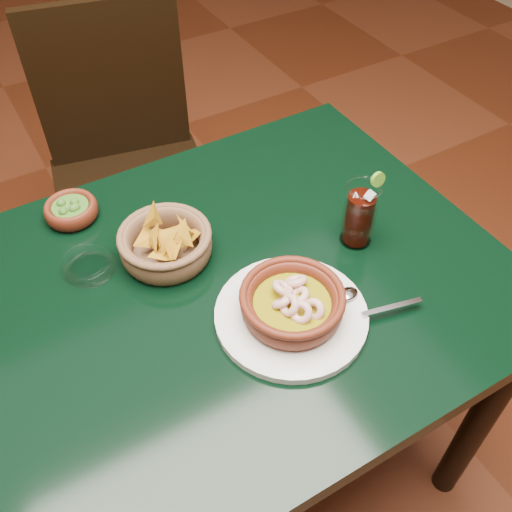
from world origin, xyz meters
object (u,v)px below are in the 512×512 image
shrimp_plate (292,306)px  chip_basket (166,244)px  dining_chair (129,166)px  cola_drink (359,215)px  dining_table (187,334)px

shrimp_plate → chip_basket: (-0.12, 0.24, -0.00)m
shrimp_plate → chip_basket: 0.27m
dining_chair → cola_drink: 0.83m
shrimp_plate → cola_drink: cola_drink is taller
dining_table → cola_drink: bearing=-4.9°
dining_table → shrimp_plate: 0.24m
shrimp_plate → chip_basket: size_ratio=1.65×
shrimp_plate → chip_basket: chip_basket is taller
shrimp_plate → dining_chair: bearing=90.5°
dining_table → chip_basket: bearing=78.5°
shrimp_plate → cola_drink: (0.21, 0.10, 0.03)m
dining_chair → shrimp_plate: size_ratio=2.77×
chip_basket → cola_drink: size_ratio=1.36×
dining_chair → cola_drink: (0.22, -0.74, 0.29)m
chip_basket → cola_drink: cola_drink is taller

